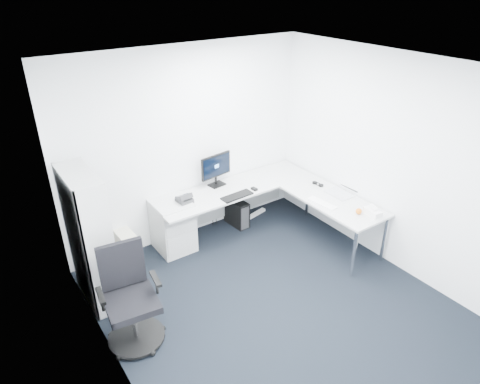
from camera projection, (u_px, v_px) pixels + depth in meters
ground at (281, 311)px, 4.93m from camera, size 4.20×4.20×0.00m
ceiling at (295, 73)px, 3.68m from camera, size 4.20×4.20×0.00m
wall_back at (187, 146)px, 5.83m from camera, size 3.60×0.02×2.70m
wall_left at (114, 274)px, 3.39m from camera, size 0.02×4.20×2.70m
wall_right at (400, 167)px, 5.21m from camera, size 0.02×4.20×2.70m
l_desk at (249, 218)px, 6.06m from camera, size 2.45×1.37×0.72m
drawer_pedestal at (172, 225)px, 5.90m from camera, size 0.48×0.59×0.73m
bookshelf at (90, 239)px, 4.78m from camera, size 0.32×0.82×1.63m
task_chair at (131, 300)px, 4.28m from camera, size 0.69×0.69×1.10m
black_pc_tower at (237, 213)px, 6.51m from camera, size 0.22×0.43×0.41m
beige_pc_tower at (128, 248)px, 5.66m from camera, size 0.21×0.45×0.42m
power_strip at (256, 213)px, 6.84m from camera, size 0.37×0.14×0.04m
monitor at (216, 170)px, 6.08m from camera, size 0.53×0.23×0.49m
black_keyboard at (237, 196)px, 5.88m from camera, size 0.47×0.19×0.02m
mouse at (254, 189)px, 6.05m from camera, size 0.07×0.10×0.03m
desk_phone at (184, 198)px, 5.71m from camera, size 0.20×0.20×0.13m
laptop at (340, 186)px, 5.88m from camera, size 0.37×0.36×0.26m
white_keyboard at (322, 203)px, 5.71m from camera, size 0.17×0.44×0.01m
headphones at (318, 183)px, 6.19m from camera, size 0.13×0.18×0.04m
orange_fruit at (359, 211)px, 5.45m from camera, size 0.08×0.08×0.08m
tissue_box at (372, 212)px, 5.42m from camera, size 0.15×0.25×0.08m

